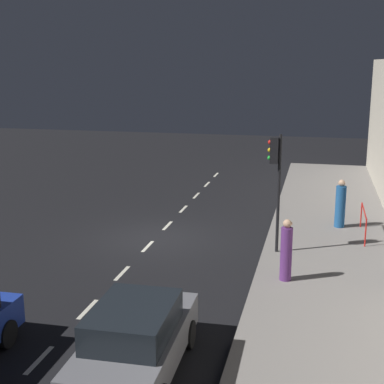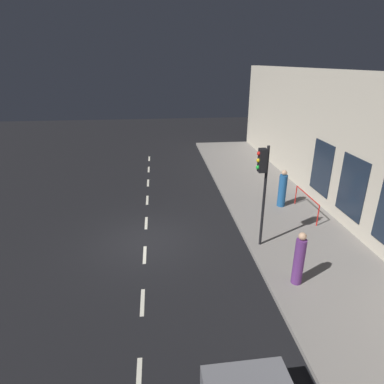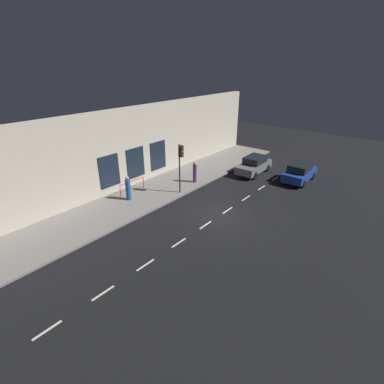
# 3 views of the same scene
# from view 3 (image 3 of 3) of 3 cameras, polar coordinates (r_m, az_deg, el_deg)

# --- Properties ---
(ground_plane) EXTENTS (60.00, 60.00, 0.00)m
(ground_plane) POSITION_cam_3_polar(r_m,az_deg,el_deg) (20.09, 5.42, -4.64)
(ground_plane) COLOR black
(sidewalk) EXTENTS (4.50, 32.00, 0.15)m
(sidewalk) POSITION_cam_3_polar(r_m,az_deg,el_deg) (23.70, -7.13, 0.21)
(sidewalk) COLOR gray
(sidewalk) RESTS_ON ground
(building_facade) EXTENTS (0.65, 32.00, 6.42)m
(building_facade) POSITION_cam_3_polar(r_m,az_deg,el_deg) (24.46, -11.71, 8.48)
(building_facade) COLOR beige
(building_facade) RESTS_ON ground
(lane_centre_line) EXTENTS (0.12, 27.20, 0.01)m
(lane_centre_line) POSITION_cam_3_polar(r_m,az_deg,el_deg) (20.83, 6.98, -3.58)
(lane_centre_line) COLOR beige
(lane_centre_line) RESTS_ON ground
(traffic_light) EXTENTS (0.45, 0.32, 3.91)m
(traffic_light) POSITION_cam_3_polar(r_m,az_deg,el_deg) (22.01, -2.24, 6.78)
(traffic_light) COLOR black
(traffic_light) RESTS_ON sidewalk
(parked_car_0) EXTENTS (1.89, 3.89, 1.58)m
(parked_car_0) POSITION_cam_3_polar(r_m,az_deg,el_deg) (27.06, 20.30, 3.59)
(parked_car_0) COLOR #1E389E
(parked_car_0) RESTS_ON ground
(parked_car_1) EXTENTS (1.90, 4.21, 1.58)m
(parked_car_1) POSITION_cam_3_polar(r_m,az_deg,el_deg) (27.89, 12.05, 5.21)
(parked_car_1) COLOR slate
(parked_car_1) RESTS_ON ground
(pedestrian_0) EXTENTS (0.54, 0.54, 1.84)m
(pedestrian_0) POSITION_cam_3_polar(r_m,az_deg,el_deg) (22.10, -12.38, 0.59)
(pedestrian_0) COLOR #1E5189
(pedestrian_0) RESTS_ON sidewalk
(pedestrian_1) EXTENTS (0.42, 0.42, 1.81)m
(pedestrian_1) POSITION_cam_3_polar(r_m,az_deg,el_deg) (24.78, 0.55, 3.84)
(pedestrian_1) COLOR #5B2D70
(pedestrian_1) RESTS_ON sidewalk
(red_railing) EXTENTS (0.05, 2.39, 0.97)m
(red_railing) POSITION_cam_3_polar(r_m,az_deg,el_deg) (23.30, -11.65, 1.62)
(red_railing) COLOR red
(red_railing) RESTS_ON sidewalk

